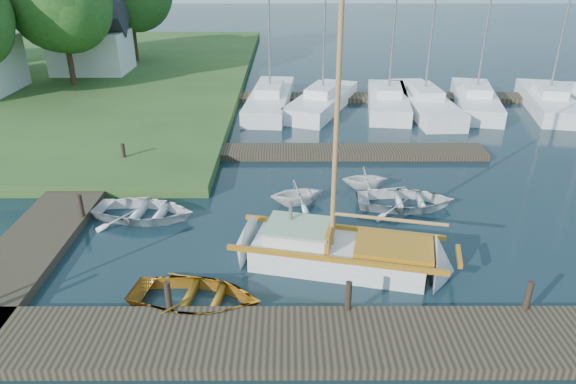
{
  "coord_description": "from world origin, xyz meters",
  "views": [
    {
      "loc": [
        -0.03,
        -15.45,
        8.51
      ],
      "look_at": [
        0.0,
        0.0,
        1.2
      ],
      "focal_mm": 32.0,
      "sensor_mm": 36.0,
      "label": 1
    }
  ],
  "objects_px": {
    "mooring_post_5": "(124,153)",
    "dinghy": "(195,294)",
    "tender_b": "(297,191)",
    "marina_boat_0": "(270,98)",
    "tender_d": "(366,176)",
    "marina_boat_1": "(322,100)",
    "mooring_post_1": "(168,296)",
    "tender_a": "(144,209)",
    "mooring_post_4": "(81,206)",
    "marina_boat_2": "(388,100)",
    "marina_boat_5": "(548,100)",
    "tender_c": "(406,198)",
    "marina_boat_3": "(424,101)",
    "mooring_post_3": "(528,295)",
    "mooring_post_2": "(348,296)",
    "sailboat": "(343,255)",
    "marina_boat_4": "(475,99)",
    "house_c": "(90,42)"
  },
  "relations": [
    {
      "from": "tender_a",
      "to": "marina_boat_0",
      "type": "height_order",
      "value": "marina_boat_0"
    },
    {
      "from": "tender_a",
      "to": "tender_b",
      "type": "relative_size",
      "value": 1.78
    },
    {
      "from": "mooring_post_5",
      "to": "tender_a",
      "type": "xyz_separation_m",
      "value": [
        1.97,
        -4.57,
        -0.33
      ]
    },
    {
      "from": "tender_d",
      "to": "marina_boat_1",
      "type": "height_order",
      "value": "marina_boat_1"
    },
    {
      "from": "mooring_post_2",
      "to": "sailboat",
      "type": "bearing_deg",
      "value": 86.83
    },
    {
      "from": "mooring_post_3",
      "to": "sailboat",
      "type": "bearing_deg",
      "value": 150.57
    },
    {
      "from": "tender_d",
      "to": "marina_boat_4",
      "type": "relative_size",
      "value": 0.19
    },
    {
      "from": "tender_c",
      "to": "marina_boat_0",
      "type": "xyz_separation_m",
      "value": [
        -5.31,
        13.11,
        0.2
      ]
    },
    {
      "from": "tender_d",
      "to": "marina_boat_1",
      "type": "relative_size",
      "value": 0.19
    },
    {
      "from": "sailboat",
      "to": "dinghy",
      "type": "bearing_deg",
      "value": -142.01
    },
    {
      "from": "mooring_post_3",
      "to": "marina_boat_5",
      "type": "distance_m",
      "value": 21.05
    },
    {
      "from": "mooring_post_4",
      "to": "tender_b",
      "type": "xyz_separation_m",
      "value": [
        7.35,
        1.53,
        -0.18
      ]
    },
    {
      "from": "tender_d",
      "to": "marina_boat_0",
      "type": "xyz_separation_m",
      "value": [
        -4.1,
        11.44,
        0.07
      ]
    },
    {
      "from": "tender_b",
      "to": "marina_boat_0",
      "type": "xyz_separation_m",
      "value": [
        -1.38,
        12.85,
        0.03
      ]
    },
    {
      "from": "mooring_post_5",
      "to": "tender_c",
      "type": "height_order",
      "value": "mooring_post_5"
    },
    {
      "from": "marina_boat_5",
      "to": "tender_c",
      "type": "bearing_deg",
      "value": 151.2
    },
    {
      "from": "tender_b",
      "to": "marina_boat_0",
      "type": "distance_m",
      "value": 12.92
    },
    {
      "from": "mooring_post_5",
      "to": "dinghy",
      "type": "distance_m",
      "value": 10.51
    },
    {
      "from": "mooring_post_4",
      "to": "marina_boat_3",
      "type": "relative_size",
      "value": 0.07
    },
    {
      "from": "tender_c",
      "to": "marina_boat_3",
      "type": "height_order",
      "value": "marina_boat_3"
    },
    {
      "from": "marina_boat_2",
      "to": "marina_boat_5",
      "type": "distance_m",
      "value": 9.35
    },
    {
      "from": "marina_boat_3",
      "to": "house_c",
      "type": "relative_size",
      "value": 2.1
    },
    {
      "from": "mooring_post_5",
      "to": "tender_d",
      "type": "relative_size",
      "value": 0.43
    },
    {
      "from": "mooring_post_2",
      "to": "dinghy",
      "type": "height_order",
      "value": "mooring_post_2"
    },
    {
      "from": "sailboat",
      "to": "marina_boat_3",
      "type": "xyz_separation_m",
      "value": [
        6.29,
        16.27,
        0.22
      ]
    },
    {
      "from": "house_c",
      "to": "tender_d",
      "type": "bearing_deg",
      "value": -48.17
    },
    {
      "from": "sailboat",
      "to": "marina_boat_1",
      "type": "relative_size",
      "value": 1.01
    },
    {
      "from": "marina_boat_3",
      "to": "house_c",
      "type": "xyz_separation_m",
      "value": [
        -21.93,
        8.27,
        2.01
      ]
    },
    {
      "from": "mooring_post_1",
      "to": "marina_boat_1",
      "type": "bearing_deg",
      "value": 75.13
    },
    {
      "from": "tender_c",
      "to": "marina_boat_0",
      "type": "relative_size",
      "value": 0.36
    },
    {
      "from": "marina_boat_2",
      "to": "house_c",
      "type": "xyz_separation_m",
      "value": [
        -19.89,
        7.99,
        2.01
      ]
    },
    {
      "from": "tender_d",
      "to": "marina_boat_4",
      "type": "bearing_deg",
      "value": -36.14
    },
    {
      "from": "mooring_post_4",
      "to": "marina_boat_2",
      "type": "distance_m",
      "value": 19.04
    },
    {
      "from": "dinghy",
      "to": "tender_d",
      "type": "xyz_separation_m",
      "value": [
        5.5,
        7.4,
        0.12
      ]
    },
    {
      "from": "tender_d",
      "to": "tender_b",
      "type": "bearing_deg",
      "value": 116.67
    },
    {
      "from": "mooring_post_4",
      "to": "marina_boat_3",
      "type": "bearing_deg",
      "value": 42.6
    },
    {
      "from": "marina_boat_0",
      "to": "mooring_post_3",
      "type": "bearing_deg",
      "value": -155.11
    },
    {
      "from": "mooring_post_3",
      "to": "tender_d",
      "type": "relative_size",
      "value": 0.43
    },
    {
      "from": "mooring_post_1",
      "to": "marina_boat_3",
      "type": "relative_size",
      "value": 0.07
    },
    {
      "from": "marina_boat_1",
      "to": "sailboat",
      "type": "bearing_deg",
      "value": -159.78
    },
    {
      "from": "marina_boat_3",
      "to": "mooring_post_4",
      "type": "bearing_deg",
      "value": 129.37
    },
    {
      "from": "marina_boat_0",
      "to": "marina_boat_2",
      "type": "bearing_deg",
      "value": -88.07
    },
    {
      "from": "tender_c",
      "to": "mooring_post_2",
      "type": "bearing_deg",
      "value": 158.54
    },
    {
      "from": "mooring_post_2",
      "to": "tender_b",
      "type": "distance_m",
      "value": 6.63
    },
    {
      "from": "mooring_post_5",
      "to": "marina_boat_5",
      "type": "height_order",
      "value": "marina_boat_5"
    },
    {
      "from": "mooring_post_4",
      "to": "marina_boat_1",
      "type": "relative_size",
      "value": 0.08
    },
    {
      "from": "marina_boat_2",
      "to": "marina_boat_4",
      "type": "distance_m",
      "value": 5.22
    },
    {
      "from": "mooring_post_2",
      "to": "marina_boat_1",
      "type": "bearing_deg",
      "value": 88.37
    },
    {
      "from": "mooring_post_2",
      "to": "marina_boat_4",
      "type": "height_order",
      "value": "marina_boat_4"
    },
    {
      "from": "mooring_post_4",
      "to": "tender_a",
      "type": "relative_size",
      "value": 0.23
    }
  ]
}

